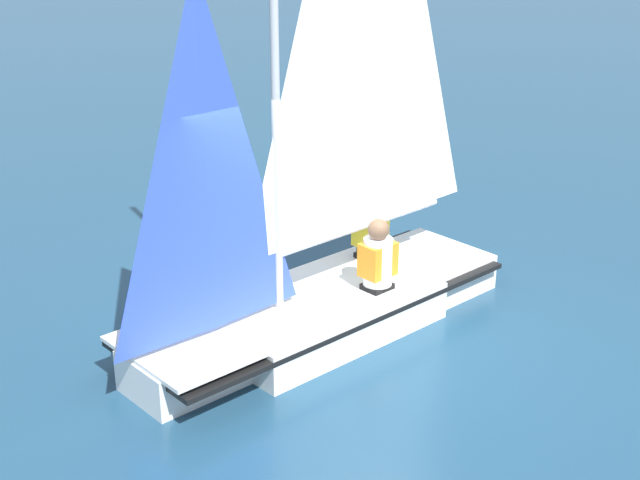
% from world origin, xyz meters
% --- Properties ---
extents(ground_plane, '(260.00, 260.00, 0.00)m').
position_xyz_m(ground_plane, '(0.00, 0.00, 0.00)').
color(ground_plane, navy).
extents(sailboat_main, '(3.59, 4.21, 6.06)m').
position_xyz_m(sailboat_main, '(-0.03, -0.04, 0.93)').
color(sailboat_main, white).
rests_on(sailboat_main, ground_plane).
extents(sailor_helm, '(0.42, 0.43, 1.16)m').
position_xyz_m(sailor_helm, '(-0.55, -0.26, 0.62)').
color(sailor_helm, black).
rests_on(sailor_helm, ground_plane).
extents(sailor_crew, '(0.42, 0.43, 1.16)m').
position_xyz_m(sailor_crew, '(-0.35, -1.07, 0.63)').
color(sailor_crew, black).
rests_on(sailor_crew, ground_plane).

